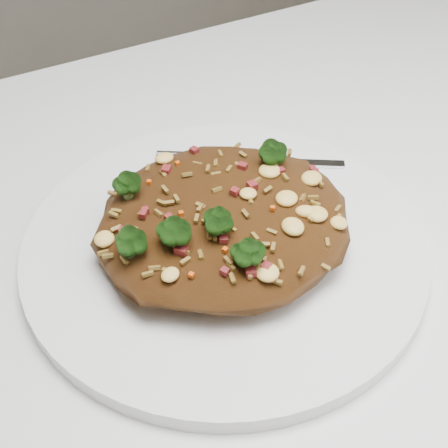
{
  "coord_description": "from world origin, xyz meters",
  "views": [
    {
      "loc": [
        -0.18,
        -0.23,
        1.09
      ],
      "look_at": [
        -0.02,
        0.06,
        0.78
      ],
      "focal_mm": 50.0,
      "sensor_mm": 36.0,
      "label": 1
    }
  ],
  "objects_px": {
    "dining_table": "(279,369)",
    "fried_rice": "(223,213)",
    "plate": "(224,245)",
    "fork": "(259,162)"
  },
  "relations": [
    {
      "from": "dining_table",
      "to": "fried_rice",
      "type": "bearing_deg",
      "value": 106.84
    },
    {
      "from": "plate",
      "to": "dining_table",
      "type": "bearing_deg",
      "value": -74.06
    },
    {
      "from": "fried_rice",
      "to": "fork",
      "type": "relative_size",
      "value": 1.3
    },
    {
      "from": "dining_table",
      "to": "fried_rice",
      "type": "xyz_separation_m",
      "value": [
        -0.02,
        0.06,
        0.13
      ]
    },
    {
      "from": "plate",
      "to": "fork",
      "type": "xyz_separation_m",
      "value": [
        0.07,
        0.07,
        0.01
      ]
    },
    {
      "from": "dining_table",
      "to": "plate",
      "type": "bearing_deg",
      "value": 105.94
    },
    {
      "from": "fried_rice",
      "to": "plate",
      "type": "bearing_deg",
      "value": 16.19
    },
    {
      "from": "dining_table",
      "to": "plate",
      "type": "relative_size",
      "value": 3.98
    },
    {
      "from": "plate",
      "to": "fork",
      "type": "relative_size",
      "value": 2.08
    },
    {
      "from": "fried_rice",
      "to": "dining_table",
      "type": "bearing_deg",
      "value": -73.16
    }
  ]
}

